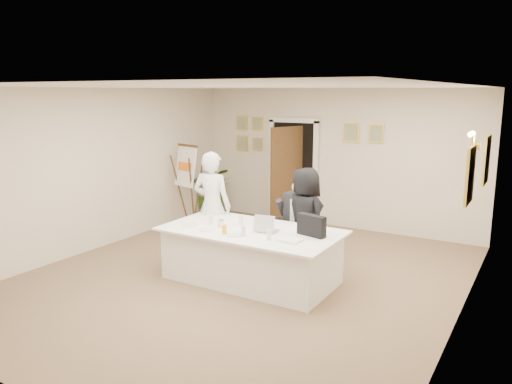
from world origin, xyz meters
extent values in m
plane|color=brown|center=(0.00, 0.00, 0.00)|extent=(7.00, 7.00, 0.00)
cube|color=white|center=(0.00, 0.00, 2.80)|extent=(6.00, 7.00, 0.02)
cube|color=#F0E2CA|center=(0.00, 3.50, 1.40)|extent=(6.00, 0.10, 2.80)
cube|color=#F0E2CA|center=(0.00, -3.50, 1.40)|extent=(6.00, 0.10, 2.80)
cube|color=#F0E2CA|center=(-3.00, 0.00, 1.40)|extent=(0.10, 7.00, 2.80)
cube|color=#F0E2CA|center=(3.00, 0.00, 1.40)|extent=(0.10, 7.00, 2.80)
cube|color=black|center=(-0.90, 3.47, 1.05)|extent=(0.92, 0.06, 2.10)
cube|color=white|center=(-1.42, 3.44, 1.05)|extent=(0.10, 0.06, 2.20)
cube|color=white|center=(-0.38, 3.44, 1.05)|extent=(0.10, 0.06, 2.20)
cube|color=#332310|center=(-0.85, 3.05, 1.03)|extent=(0.33, 0.81, 2.02)
cube|color=white|center=(0.16, -0.02, 0.38)|extent=(2.39, 1.20, 0.75)
cube|color=white|center=(0.16, -0.02, 0.76)|extent=(2.57, 1.38, 0.03)
cube|color=white|center=(-2.52, 1.87, 1.25)|extent=(0.60, 0.30, 0.81)
imported|color=silver|center=(-0.90, 0.50, 0.90)|extent=(0.71, 0.52, 1.79)
imported|color=black|center=(0.59, 0.90, 0.80)|extent=(0.91, 0.77, 1.60)
imported|color=#375E1F|center=(-2.76, 3.09, 0.54)|extent=(1.25, 1.19, 1.08)
cube|color=black|center=(1.05, 0.13, 0.92)|extent=(0.44, 0.21, 0.30)
cube|color=white|center=(0.90, -0.25, 0.79)|extent=(0.32, 0.23, 0.03)
cylinder|color=white|center=(-0.71, -0.31, 0.78)|extent=(0.26, 0.26, 0.01)
cylinder|color=white|center=(-0.37, -0.36, 0.78)|extent=(0.28, 0.28, 0.01)
cylinder|color=white|center=(0.12, -0.41, 0.78)|extent=(0.24, 0.24, 0.01)
cylinder|color=silver|center=(-0.51, -0.07, 0.84)|extent=(0.07, 0.07, 0.14)
cylinder|color=silver|center=(0.25, -0.36, 0.84)|extent=(0.07, 0.07, 0.14)
cylinder|color=silver|center=(0.64, -0.34, 0.84)|extent=(0.07, 0.07, 0.14)
cylinder|color=silver|center=(-0.10, 0.13, 0.84)|extent=(0.08, 0.08, 0.14)
cylinder|color=orange|center=(-0.03, -0.41, 0.84)|extent=(0.07, 0.07, 0.13)
cylinder|color=silver|center=(-0.28, -0.15, 0.83)|extent=(0.10, 0.10, 0.11)
camera|label=1|loc=(3.79, -5.96, 2.72)|focal=35.00mm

